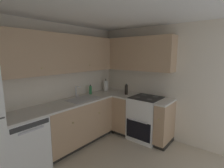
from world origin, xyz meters
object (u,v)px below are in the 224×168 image
object	(u,v)px
soap_bottle	(90,90)
oil_bottle	(126,90)
paper_towel_roll	(106,86)
oven_range	(146,118)
dishwasher	(24,144)

from	to	relation	value
soap_bottle	oil_bottle	world-z (taller)	oil_bottle
paper_towel_roll	oil_bottle	xyz separation A→B (m)	(-0.03, -0.65, -0.01)
oven_range	paper_towel_roll	bearing A→B (deg)	89.47
dishwasher	soap_bottle	bearing A→B (deg)	6.31
soap_bottle	paper_towel_roll	xyz separation A→B (m)	(0.52, -0.02, 0.03)
dishwasher	oil_bottle	distance (m)	2.25
oven_range	oil_bottle	world-z (taller)	oil_bottle
paper_towel_roll	soap_bottle	bearing A→B (deg)	177.78
oven_range	oil_bottle	size ratio (longest dim) A/B	4.38
dishwasher	oil_bottle	world-z (taller)	oil_bottle
soap_bottle	oil_bottle	distance (m)	0.83
oven_range	soap_bottle	size ratio (longest dim) A/B	4.91
dishwasher	soap_bottle	world-z (taller)	soap_bottle
soap_bottle	paper_towel_roll	world-z (taller)	paper_towel_roll
dishwasher	paper_towel_roll	distance (m)	2.24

